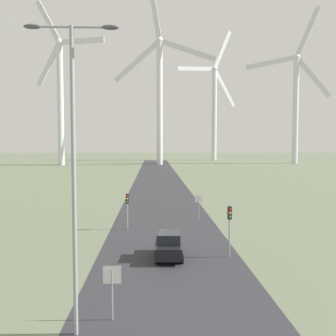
{
  "coord_description": "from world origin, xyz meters",
  "views": [
    {
      "loc": [
        -1.07,
        -8.33,
        7.95
      ],
      "look_at": [
        0.0,
        20.07,
        6.12
      ],
      "focal_mm": 42.0,
      "sensor_mm": 36.0,
      "label": 1
    }
  ],
  "objects": [
    {
      "name": "stop_sign_far",
      "position": [
        3.6,
        31.4,
        1.86
      ],
      "size": [
        0.81,
        0.07,
        2.66
      ],
      "color": "#93999E",
      "rests_on": "ground"
    },
    {
      "name": "wind_turbine_right",
      "position": [
        26.62,
        169.65,
        25.79
      ],
      "size": [
        28.12,
        15.06,
        59.13
      ],
      "color": "silver",
      "rests_on": "ground"
    },
    {
      "name": "wind_turbine_far_right",
      "position": [
        53.62,
        141.45,
        25.47
      ],
      "size": [
        29.41,
        13.35,
        58.79
      ],
      "color": "silver",
      "rests_on": "ground"
    },
    {
      "name": "wind_turbine_left",
      "position": [
        -33.68,
        132.28,
        26.34
      ],
      "size": [
        25.21,
        8.5,
        58.05
      ],
      "color": "silver",
      "rests_on": "ground"
    },
    {
      "name": "traffic_light_post_near_right",
      "position": [
        4.2,
        18.33,
        2.62
      ],
      "size": [
        0.28,
        0.34,
        3.57
      ],
      "color": "#93999E",
      "rests_on": "ground"
    },
    {
      "name": "car_approaching",
      "position": [
        -0.04,
        18.28,
        0.91
      ],
      "size": [
        1.97,
        4.17,
        1.83
      ],
      "color": "black",
      "rests_on": "ground"
    },
    {
      "name": "road_surface",
      "position": [
        0.0,
        48.0,
        0.0
      ],
      "size": [
        10.0,
        240.0,
        0.01
      ],
      "color": "#2D2D33",
      "rests_on": "ground"
    },
    {
      "name": "traffic_light_post_near_left",
      "position": [
        -3.45,
        27.34,
        2.43
      ],
      "size": [
        0.28,
        0.34,
        3.31
      ],
      "color": "#93999E",
      "rests_on": "ground"
    },
    {
      "name": "streetlamp",
      "position": [
        -4.29,
        7.62,
        7.71
      ],
      "size": [
        3.76,
        0.32,
        12.62
      ],
      "color": "#93999E",
      "rests_on": "ground"
    },
    {
      "name": "stop_sign_near",
      "position": [
        -2.92,
        8.9,
        1.73
      ],
      "size": [
        0.81,
        0.07,
        2.48
      ],
      "color": "#93999E",
      "rests_on": "ground"
    },
    {
      "name": "wind_turbine_center",
      "position": [
        1.26,
        133.8,
        27.78
      ],
      "size": [
        36.5,
        9.41,
        65.5
      ],
      "color": "silver",
      "rests_on": "ground"
    }
  ]
}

